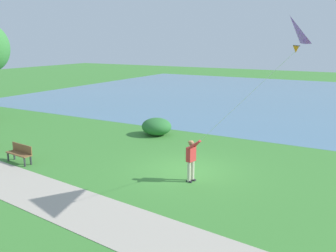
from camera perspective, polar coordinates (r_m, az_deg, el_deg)
ground_plane at (r=16.45m, az=2.84°, el=-6.88°), size 120.00×120.00×0.00m
lake_water at (r=40.18m, az=13.55°, el=4.68°), size 36.00×44.00×0.01m
walkway_path at (r=13.64m, az=-15.08°, el=-11.64°), size 5.86×32.07×0.02m
person_kite_flyer at (r=14.88m, az=3.66°, el=-4.79°), size 0.51×0.63×1.83m
flying_kite at (r=12.16m, az=18.22°, el=13.39°), size 1.89×3.83×4.57m
park_bench_near_walkway at (r=18.63m, az=-21.98°, el=-3.78°), size 0.60×1.54×0.88m
lakeside_shrub at (r=22.34m, az=-1.78°, el=-0.08°), size 1.74×1.83×1.05m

